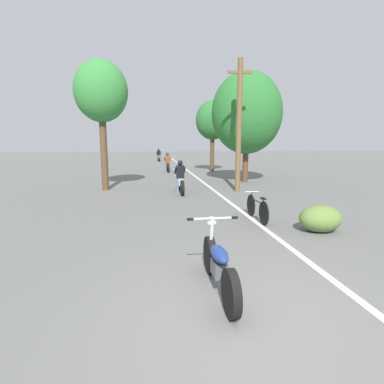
% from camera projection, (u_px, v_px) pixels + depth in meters
% --- Properties ---
extents(ground_plane, '(120.00, 120.00, 0.00)m').
position_uv_depth(ground_plane, '(249.00, 318.00, 4.01)').
color(ground_plane, '#60605E').
extents(lane_stripe_edge, '(0.14, 48.00, 0.01)m').
position_uv_depth(lane_stripe_edge, '(204.00, 183.00, 16.71)').
color(lane_stripe_edge, white).
rests_on(lane_stripe_edge, ground).
extents(utility_pole, '(1.10, 0.24, 5.87)m').
position_uv_depth(utility_pole, '(239.00, 125.00, 13.41)').
color(utility_pole, brown).
rests_on(utility_pole, ground).
extents(roadside_tree_right_near, '(3.89, 3.50, 6.07)m').
position_uv_depth(roadside_tree_right_near, '(247.00, 113.00, 16.42)').
color(roadside_tree_right_near, '#513A23').
rests_on(roadside_tree_right_near, ground).
extents(roadside_tree_right_far, '(2.51, 2.26, 5.27)m').
position_uv_depth(roadside_tree_right_far, '(213.00, 121.00, 22.27)').
color(roadside_tree_right_far, '#513A23').
rests_on(roadside_tree_right_far, ground).
extents(roadside_tree_left, '(2.42, 2.18, 5.94)m').
position_uv_depth(roadside_tree_left, '(101.00, 93.00, 13.61)').
color(roadside_tree_left, '#513A23').
rests_on(roadside_tree_left, ground).
extents(roadside_bush, '(1.10, 0.88, 0.70)m').
position_uv_depth(roadside_bush, '(320.00, 218.00, 7.75)').
color(roadside_bush, '#5B7A38').
rests_on(roadside_bush, ground).
extents(motorcycle_foreground, '(0.87, 2.04, 1.08)m').
position_uv_depth(motorcycle_foreground, '(219.00, 265.00, 4.69)').
color(motorcycle_foreground, black).
rests_on(motorcycle_foreground, ground).
extents(motorcycle_rider_lead, '(0.50, 2.21, 1.47)m').
position_uv_depth(motorcycle_rider_lead, '(180.00, 181.00, 13.51)').
color(motorcycle_rider_lead, black).
rests_on(motorcycle_rider_lead, ground).
extents(motorcycle_rider_mid, '(0.50, 2.10, 1.44)m').
position_uv_depth(motorcycle_rider_mid, '(168.00, 164.00, 22.62)').
color(motorcycle_rider_mid, black).
rests_on(motorcycle_rider_mid, ground).
extents(motorcycle_rider_far, '(0.50, 2.02, 1.39)m').
position_uv_depth(motorcycle_rider_far, '(159.00, 156.00, 33.90)').
color(motorcycle_rider_far, black).
rests_on(motorcycle_rider_far, ground).
extents(bicycle_parked, '(0.44, 1.74, 0.79)m').
position_uv_depth(bicycle_parked, '(257.00, 208.00, 8.86)').
color(bicycle_parked, black).
rests_on(bicycle_parked, ground).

